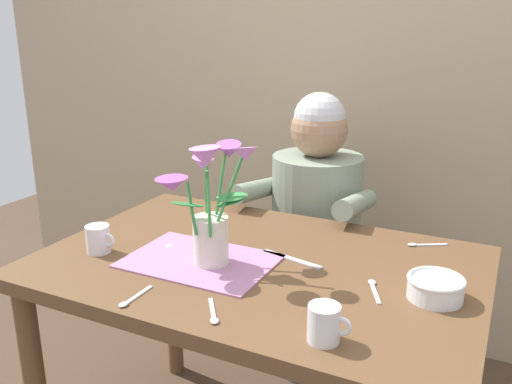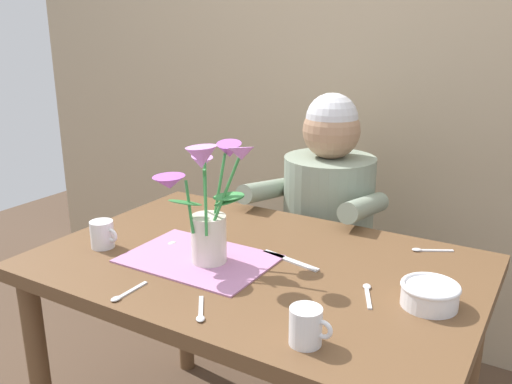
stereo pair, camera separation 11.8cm
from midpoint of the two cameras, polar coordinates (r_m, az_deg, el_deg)
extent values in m
cube|color=tan|center=(2.35, 15.26, 13.86)|extent=(4.00, 0.10, 2.50)
cube|color=brown|center=(1.51, 2.28, -7.97)|extent=(1.20, 0.80, 0.04)
cylinder|color=brown|center=(1.78, -20.01, -18.53)|extent=(0.06, 0.06, 0.70)
cylinder|color=brown|center=(2.19, -6.08, -10.38)|extent=(0.06, 0.06, 0.70)
cylinder|color=brown|center=(1.85, 23.35, -17.62)|extent=(0.06, 0.06, 0.70)
cylinder|color=#4C4C56|center=(2.27, 8.66, -13.80)|extent=(0.30, 0.30, 0.40)
cylinder|color=gray|center=(2.08, 9.21, -3.08)|extent=(0.34, 0.34, 0.50)
sphere|color=#A37A5B|center=(1.99, 9.69, 6.45)|extent=(0.21, 0.21, 0.21)
sphere|color=silver|center=(1.98, 9.74, 7.58)|extent=(0.19, 0.19, 0.19)
cylinder|color=gray|center=(1.99, 2.80, 0.18)|extent=(0.07, 0.33, 0.12)
cylinder|color=gray|center=(1.85, 13.21, -1.59)|extent=(0.07, 0.33, 0.12)
cube|color=#B275A3|center=(1.51, -3.86, -7.10)|extent=(0.40, 0.28, 0.00)
cylinder|color=silver|center=(1.46, -2.72, -5.08)|extent=(0.10, 0.10, 0.14)
cylinder|color=#388E42|center=(1.39, -0.89, -0.20)|extent=(0.07, 0.07, 0.21)
cone|color=#CC7FDB|center=(1.34, 1.10, 4.02)|extent=(0.10, 0.10, 0.04)
sphere|color=#E5D14C|center=(1.33, 1.10, 4.23)|extent=(0.02, 0.02, 0.02)
cylinder|color=#388E42|center=(1.46, -1.64, 0.19)|extent=(0.01, 0.08, 0.19)
cone|color=#A351B7|center=(1.47, -0.56, 4.42)|extent=(0.09, 0.10, 0.05)
sphere|color=#E5D14C|center=(1.47, -0.56, 4.61)|extent=(0.02, 0.02, 0.02)
cylinder|color=#388E42|center=(1.44, -3.09, -0.51)|extent=(0.04, 0.06, 0.17)
cone|color=#CC7FDB|center=(1.44, -3.44, 3.11)|extent=(0.08, 0.08, 0.04)
sphere|color=#E5D14C|center=(1.44, -3.45, 3.31)|extent=(0.02, 0.02, 0.02)
cylinder|color=#388E42|center=(1.42, -4.71, -1.62)|extent=(0.05, 0.04, 0.14)
cone|color=#A351B7|center=(1.39, -6.78, 0.98)|extent=(0.12, 0.12, 0.04)
sphere|color=#E5D14C|center=(1.39, -6.78, 1.17)|extent=(0.02, 0.02, 0.02)
cylinder|color=#388E42|center=(1.39, -2.97, -0.31)|extent=(0.06, 0.07, 0.20)
cone|color=#CC7FDB|center=(1.34, -3.23, 3.77)|extent=(0.10, 0.09, 0.06)
sphere|color=#E5D14C|center=(1.34, -3.23, 3.98)|extent=(0.02, 0.02, 0.02)
ellipsoid|color=#388E42|center=(1.42, -5.19, -1.15)|extent=(0.10, 0.09, 0.03)
ellipsoid|color=#388E42|center=(1.40, -0.46, -0.97)|extent=(0.10, 0.06, 0.05)
ellipsoid|color=#388E42|center=(1.40, -0.53, -0.48)|extent=(0.10, 0.06, 0.04)
cylinder|color=white|center=(1.34, 20.36, -10.33)|extent=(0.13, 0.13, 0.05)
torus|color=white|center=(1.33, 20.47, -9.37)|extent=(0.14, 0.14, 0.01)
cube|color=silver|center=(1.50, 5.89, -7.25)|extent=(0.19, 0.06, 0.00)
cylinder|color=silver|center=(1.62, -13.99, -4.39)|extent=(0.07, 0.07, 0.08)
torus|color=silver|center=(1.59, -13.02, -4.54)|extent=(0.04, 0.01, 0.04)
cylinder|color=silver|center=(1.13, 8.34, -13.92)|extent=(0.07, 0.07, 0.08)
torus|color=silver|center=(1.12, 10.20, -14.20)|extent=(0.04, 0.01, 0.04)
cube|color=silver|center=(1.36, -10.54, -10.23)|extent=(0.01, 0.10, 0.00)
ellipsoid|color=silver|center=(1.32, -12.12, -11.05)|extent=(0.02, 0.03, 0.01)
cube|color=silver|center=(1.34, 14.31, -10.91)|extent=(0.05, 0.10, 0.00)
ellipsoid|color=silver|center=(1.39, 14.04, -9.78)|extent=(0.03, 0.03, 0.01)
cube|color=silver|center=(1.27, -3.15, -12.12)|extent=(0.07, 0.09, 0.00)
ellipsoid|color=silver|center=(1.22, -3.08, -13.30)|extent=(0.03, 0.03, 0.01)
cube|color=silver|center=(1.58, -8.35, -6.03)|extent=(0.03, 0.10, 0.00)
ellipsoid|color=silver|center=(1.61, -6.81, -5.44)|extent=(0.03, 0.03, 0.01)
cube|color=silver|center=(1.66, 20.47, -5.86)|extent=(0.09, 0.06, 0.00)
ellipsoid|color=silver|center=(1.64, 18.65, -5.84)|extent=(0.03, 0.03, 0.01)
camera|label=1|loc=(0.06, -87.74, 0.69)|focal=37.79mm
camera|label=2|loc=(0.06, 92.26, -0.69)|focal=37.79mm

